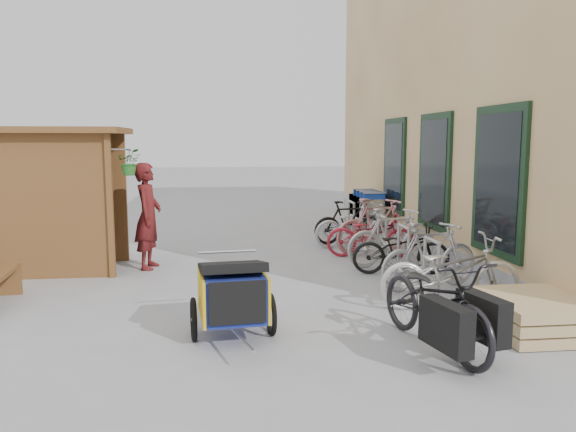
{
  "coord_description": "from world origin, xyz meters",
  "views": [
    {
      "loc": [
        -0.53,
        -7.24,
        2.18
      ],
      "look_at": [
        0.5,
        1.5,
        1.0
      ],
      "focal_mm": 35.0,
      "sensor_mm": 36.0,
      "label": 1
    }
  ],
  "objects": [
    {
      "name": "cargo_bike",
      "position": [
        1.68,
        -1.79,
        0.5
      ],
      "size": [
        1.08,
        2.02,
        1.01
      ],
      "rotation": [
        0.0,
        0.0,
        0.22
      ],
      "color": "black",
      "rests_on": "ground"
    },
    {
      "name": "shopping_carts",
      "position": [
        3.0,
        6.39,
        0.58
      ],
      "size": [
        0.55,
        1.86,
        0.99
      ],
      "color": "silver",
      "rests_on": "ground"
    },
    {
      "name": "kiosk",
      "position": [
        -3.28,
        2.47,
        1.55
      ],
      "size": [
        2.49,
        1.65,
        2.4
      ],
      "color": "brown",
      "rests_on": "ground"
    },
    {
      "name": "building",
      "position": [
        6.49,
        4.5,
        3.49
      ],
      "size": [
        6.07,
        13.0,
        7.0
      ],
      "color": "#E2C082",
      "rests_on": "ground"
    },
    {
      "name": "child_trailer",
      "position": [
        -0.43,
        -1.15,
        0.51
      ],
      "size": [
        0.97,
        1.59,
        0.93
      ],
      "rotation": [
        0.0,
        0.0,
        0.1
      ],
      "color": "navy",
      "rests_on": "ground"
    },
    {
      "name": "bike_0",
      "position": [
        2.41,
        -0.4,
        0.49
      ],
      "size": [
        1.89,
        0.72,
        0.98
      ],
      "primitive_type": "imported",
      "rotation": [
        0.0,
        0.0,
        1.53
      ],
      "color": "beige",
      "rests_on": "ground"
    },
    {
      "name": "pallet_stack",
      "position": [
        3.0,
        -1.4,
        0.21
      ],
      "size": [
        1.0,
        1.2,
        0.4
      ],
      "color": "tan",
      "rests_on": "ground"
    },
    {
      "name": "bike_1",
      "position": [
        2.5,
        0.57,
        0.5
      ],
      "size": [
        1.74,
        0.92,
        1.01
      ],
      "primitive_type": "imported",
      "rotation": [
        0.0,
        0.0,
        1.85
      ],
      "color": "#ADADB2",
      "rests_on": "ground"
    },
    {
      "name": "bike_3",
      "position": [
        2.41,
        2.12,
        0.52
      ],
      "size": [
        1.78,
        0.83,
        1.03
      ],
      "primitive_type": "imported",
      "rotation": [
        0.0,
        0.0,
        1.78
      ],
      "color": "beige",
      "rests_on": "ground"
    },
    {
      "name": "bike_2",
      "position": [
        2.38,
        1.53,
        0.42
      ],
      "size": [
        1.65,
        0.75,
        0.84
      ],
      "primitive_type": "imported",
      "rotation": [
        0.0,
        0.0,
        1.45
      ],
      "color": "black",
      "rests_on": "ground"
    },
    {
      "name": "bike_5",
      "position": [
        2.46,
        3.31,
        0.54
      ],
      "size": [
        1.87,
        1.02,
        1.08
      ],
      "primitive_type": "imported",
      "rotation": [
        0.0,
        0.0,
        1.87
      ],
      "color": "#D78B8B",
      "rests_on": "ground"
    },
    {
      "name": "bike_4",
      "position": [
        2.24,
        2.91,
        0.44
      ],
      "size": [
        1.73,
        0.86,
        0.87
      ],
      "primitive_type": "imported",
      "rotation": [
        0.0,
        0.0,
        1.39
      ],
      "color": "maroon",
      "rests_on": "ground"
    },
    {
      "name": "bike_7",
      "position": [
        2.13,
        4.34,
        0.46
      ],
      "size": [
        1.59,
        0.7,
        0.92
      ],
      "primitive_type": "imported",
      "rotation": [
        0.0,
        0.0,
        1.75
      ],
      "color": "black",
      "rests_on": "ground"
    },
    {
      "name": "bike_rack",
      "position": [
        2.3,
        2.4,
        0.52
      ],
      "size": [
        0.05,
        5.35,
        0.86
      ],
      "color": "#A5A8AD",
      "rests_on": "ground"
    },
    {
      "name": "bike_6",
      "position": [
        2.18,
        3.93,
        0.45
      ],
      "size": [
        1.78,
        0.79,
        0.91
      ],
      "primitive_type": "imported",
      "rotation": [
        0.0,
        0.0,
        1.68
      ],
      "color": "#ADADB2",
      "rests_on": "ground"
    },
    {
      "name": "ground",
      "position": [
        0.0,
        0.0,
        0.0
      ],
      "size": [
        80.0,
        80.0,
        0.0
      ],
      "primitive_type": "plane",
      "color": "#98979A"
    },
    {
      "name": "person_kiosk",
      "position": [
        -1.8,
        2.45,
        0.91
      ],
      "size": [
        0.52,
        0.71,
        1.82
      ],
      "primitive_type": "imported",
      "rotation": [
        0.0,
        0.0,
        1.44
      ],
      "color": "maroon",
      "rests_on": "ground"
    }
  ]
}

